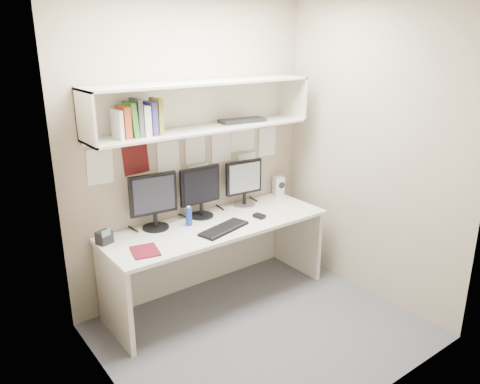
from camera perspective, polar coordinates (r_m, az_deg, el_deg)
floor at (r=3.95m, az=2.79°, el=-16.57°), size 2.40×2.00×0.01m
wall_back at (r=4.17m, az=-5.74°, el=4.95°), size 2.40×0.02×2.60m
wall_front at (r=2.73m, az=16.70°, el=-3.02°), size 2.40×0.02×2.60m
wall_left at (r=2.80m, az=-16.10°, el=-2.43°), size 0.02×2.00×2.60m
wall_right at (r=4.23m, az=15.76°, el=4.53°), size 0.02×2.00×2.60m
desk at (r=4.21m, az=-2.83°, el=-8.40°), size 2.00×0.70×0.73m
overhead_hutch at (r=3.97m, az=-4.87°, el=10.48°), size 2.00×0.38×0.40m
pinned_papers at (r=4.17m, az=-5.68°, el=4.26°), size 1.92×0.01×0.48m
monitor_left at (r=3.93m, az=-10.48°, el=-0.87°), size 0.41×0.22×0.47m
monitor_center at (r=4.14m, az=-4.86°, el=0.26°), size 0.39×0.22×0.46m
monitor_right at (r=4.40m, az=0.48°, el=1.33°), size 0.38×0.21×0.44m
keyboard at (r=3.91m, az=-1.98°, el=-4.49°), size 0.49×0.28×0.02m
mouse at (r=4.17m, az=2.36°, el=-2.94°), size 0.08×0.12×0.03m
speaker at (r=4.76m, az=4.71°, el=0.76°), size 0.12×0.12×0.19m
blue_bottle at (r=4.01m, az=-6.25°, el=-2.95°), size 0.05×0.05×0.17m
maroon_notebook at (r=3.60m, az=-11.50°, el=-7.07°), size 0.24×0.27×0.01m
desk_phone at (r=3.80m, az=-16.21°, el=-5.32°), size 0.13×0.13×0.13m
book_stack at (r=3.67m, az=-12.32°, el=8.63°), size 0.35×0.18×0.28m
hutch_tray at (r=4.21m, az=0.27°, el=8.71°), size 0.43×0.21×0.03m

